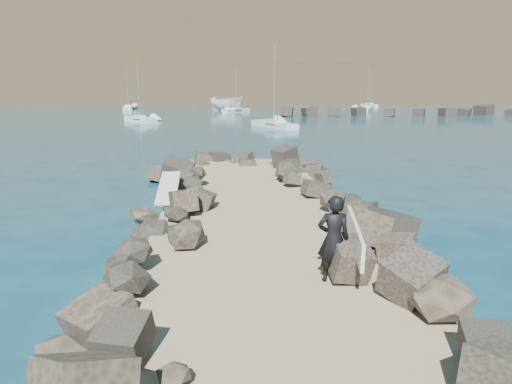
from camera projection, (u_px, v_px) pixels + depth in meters
ground at (254, 229)px, 14.99m from camera, size 800.00×800.00×0.00m
jetty at (259, 241)px, 12.98m from camera, size 6.00×26.00×0.60m
riprap_left at (158, 231)px, 13.20m from camera, size 2.60×22.00×1.00m
riprap_right at (354, 227)px, 13.64m from camera, size 2.60×22.00×1.00m
breakwater_secondary at (452, 112)px, 70.87m from camera, size 52.00×4.00×1.20m
headland at (249, 54)px, 167.43m from camera, size 360.00×140.00×32.00m
surfboard_resting at (169, 191)px, 15.89m from camera, size 0.69×2.66×0.09m
boat_imported at (226, 104)px, 85.84m from camera, size 7.26×5.39×2.64m
surfer_with_board at (336, 238)px, 9.42m from camera, size 1.01×2.28×1.85m
sailboat_e at (128, 108)px, 89.07m from camera, size 2.57×7.60×8.94m
sailboat_a at (140, 120)px, 58.52m from camera, size 4.90×5.78×7.62m
sailboat_d at (367, 109)px, 84.42m from camera, size 4.66×6.91×8.46m
sailboat_c at (274, 125)px, 51.20m from camera, size 4.70×7.73×9.23m
sailboat_f at (369, 106)px, 99.33m from camera, size 2.57×5.14×6.29m
sailboat_b at (236, 111)px, 79.73m from camera, size 5.02×5.30×7.33m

